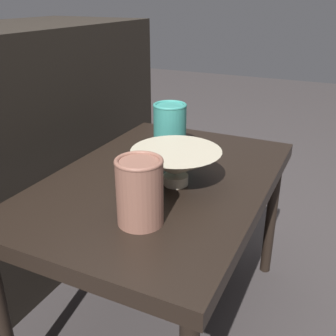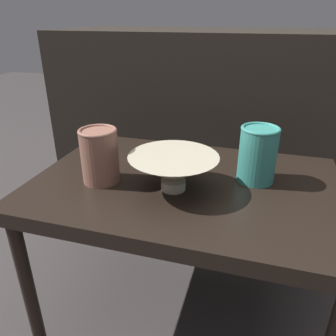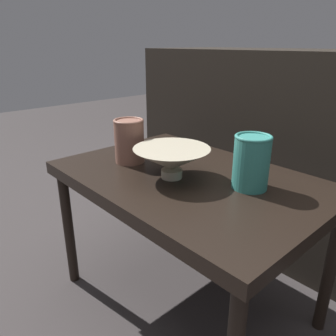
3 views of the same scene
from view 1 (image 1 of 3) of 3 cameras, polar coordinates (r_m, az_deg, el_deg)
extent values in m
plane|color=#383333|center=(1.32, -0.86, -20.78)|extent=(8.00, 8.00, 0.00)
cube|color=black|center=(1.05, -1.01, -2.36)|extent=(0.82, 0.55, 0.04)
cylinder|color=black|center=(1.42, 14.73, -6.91)|extent=(0.04, 0.04, 0.45)
cylinder|color=black|center=(1.08, -22.94, -19.59)|extent=(0.04, 0.04, 0.45)
cylinder|color=black|center=(1.55, -2.75, -3.22)|extent=(0.04, 0.04, 0.45)
cylinder|color=#B2A88E|center=(1.00, 1.14, -1.68)|extent=(0.06, 0.06, 0.03)
cone|color=#B2A88E|center=(0.98, 1.16, 0.76)|extent=(0.23, 0.23, 0.07)
cylinder|color=brown|center=(0.81, -4.11, -3.59)|extent=(0.10, 0.10, 0.14)
torus|color=brown|center=(0.78, -4.26, 0.99)|extent=(0.10, 0.10, 0.01)
cylinder|color=teal|center=(1.19, 0.27, 5.69)|extent=(0.10, 0.10, 0.15)
torus|color=teal|center=(1.17, 0.28, 9.09)|extent=(0.10, 0.10, 0.01)
camera|label=2|loc=(1.08, 46.19, 15.11)|focal=35.00mm
camera|label=3|loc=(1.51, 36.79, 17.00)|focal=35.00mm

